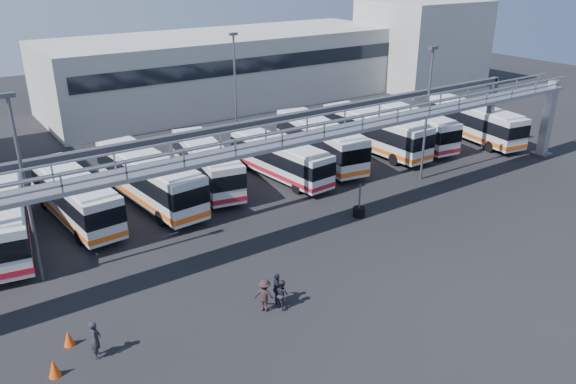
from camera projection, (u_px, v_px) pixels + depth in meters
ground at (365, 258)px, 32.54m from camera, size 140.00×140.00×0.00m
gantry at (307, 142)px, 34.88m from camera, size 51.40×5.15×7.10m
warehouse at (228, 68)px, 66.17m from camera, size 42.00×14.00×8.00m
building_right at (421, 44)px, 74.57m from camera, size 14.00×12.00×11.00m
light_pole_left at (24, 181)px, 28.08m from camera, size 0.70×0.35×10.21m
light_pole_mid at (427, 108)px, 41.91m from camera, size 0.70×0.35×10.21m
light_pole_back at (235, 85)px, 49.16m from camera, size 0.70×0.35×10.21m
bus_1 at (3, 216)px, 33.30m from camera, size 4.23×11.45×3.40m
bus_2 at (74, 195)px, 36.46m from camera, size 3.38×10.90×3.26m
bus_3 at (149, 177)px, 39.05m from camera, size 3.77×11.78×3.52m
bus_4 at (206, 163)px, 42.21m from camera, size 4.28×11.02×3.27m
bus_5 at (280, 158)px, 43.64m from camera, size 3.26×10.28×3.07m
bus_6 at (320, 140)px, 47.02m from camera, size 4.34×11.76×3.49m
bus_7 at (375, 131)px, 49.64m from camera, size 2.89×11.49×3.48m
bus_8 at (411, 125)px, 51.70m from camera, size 3.75×10.91×3.25m
bus_9 at (474, 121)px, 52.90m from camera, size 4.22×11.29×3.35m
pedestrian_a at (96, 339)px, 24.16m from camera, size 0.65×0.77×1.79m
pedestrian_b at (282, 294)px, 27.63m from camera, size 0.65×0.80×1.56m
pedestrian_c at (265, 295)px, 27.37m from camera, size 1.20×1.27×1.72m
pedestrian_d at (277, 289)px, 27.95m from camera, size 0.78×1.06×1.67m
cone_left at (54, 368)px, 23.19m from camera, size 0.62×0.62×0.80m
cone_right at (69, 338)px, 25.06m from camera, size 0.54×0.54×0.77m
tire_stack at (359, 211)px, 37.60m from camera, size 0.81×0.81×2.33m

